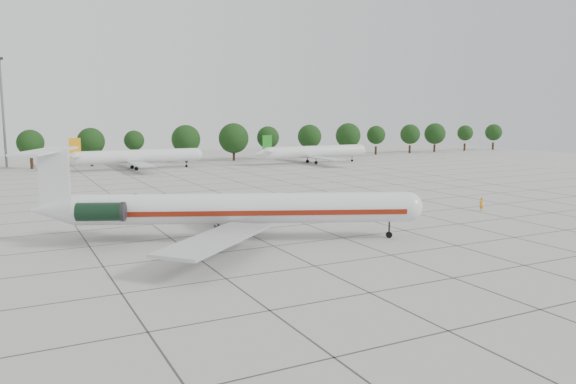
% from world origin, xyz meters
% --- Properties ---
extents(ground, '(260.00, 260.00, 0.00)m').
position_xyz_m(ground, '(0.00, 0.00, 0.00)').
color(ground, '#B1B1AA').
rests_on(ground, ground).
extents(apron_joints, '(170.00, 170.00, 0.02)m').
position_xyz_m(apron_joints, '(0.00, 15.00, 0.01)').
color(apron_joints, '#383838').
rests_on(apron_joints, ground).
extents(main_airliner, '(38.18, 28.68, 9.34)m').
position_xyz_m(main_airliner, '(-11.49, -3.27, 3.30)').
color(main_airliner, silver).
rests_on(main_airliner, ground).
extents(ground_crew, '(0.67, 0.45, 1.79)m').
position_xyz_m(ground_crew, '(24.93, -2.74, 0.90)').
color(ground_crew, orange).
rests_on(ground_crew, ground).
extents(bg_airliner_c, '(28.24, 27.20, 7.40)m').
position_xyz_m(bg_airliner_c, '(-3.50, 72.64, 2.91)').
color(bg_airliner_c, silver).
rests_on(bg_airliner_c, ground).
extents(bg_airliner_d, '(28.24, 27.20, 7.40)m').
position_xyz_m(bg_airliner_d, '(39.82, 67.37, 2.91)').
color(bg_airliner_d, silver).
rests_on(bg_airliner_d, ground).
extents(tree_line, '(249.86, 8.44, 10.22)m').
position_xyz_m(tree_line, '(-11.68, 85.00, 5.98)').
color(tree_line, '#332114').
rests_on(tree_line, ground).
extents(floodlight_mast, '(1.60, 1.60, 25.45)m').
position_xyz_m(floodlight_mast, '(-30.00, 92.00, 14.28)').
color(floodlight_mast, slate).
rests_on(floodlight_mast, ground).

